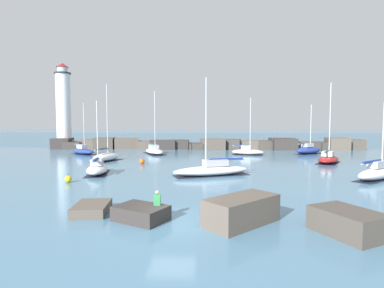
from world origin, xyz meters
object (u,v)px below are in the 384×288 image
object	(u,v)px
sailboat_moored_2	(212,170)
sailboat_moored_5	(154,151)
sailboat_moored_1	(328,159)
mooring_buoy_far_side	(68,179)
person_on_rocks	(157,203)
lighthouse	(64,110)
mooring_buoy_orange_near	(142,161)
sailboat_moored_4	(97,168)
sailboat_moored_6	(308,150)
sailboat_moored_7	(106,157)
sailboat_moored_8	(247,151)
sailboat_moored_0	(379,172)
sailboat_moored_3	(83,151)

from	to	relation	value
sailboat_moored_2	sailboat_moored_5	bearing A→B (deg)	114.71
sailboat_moored_1	mooring_buoy_far_side	distance (m)	32.24
sailboat_moored_5	person_on_rocks	bearing A→B (deg)	-79.44
lighthouse	mooring_buoy_orange_near	distance (m)	34.40
sailboat_moored_4	sailboat_moored_1	bearing A→B (deg)	20.35
sailboat_moored_4	mooring_buoy_far_side	xyz separation A→B (m)	(-0.92, -4.67, -0.28)
sailboat_moored_6	mooring_buoy_orange_near	world-z (taller)	sailboat_moored_6
sailboat_moored_6	sailboat_moored_4	bearing A→B (deg)	-142.06
sailboat_moored_7	sailboat_moored_8	world-z (taller)	sailboat_moored_7
sailboat_moored_7	mooring_buoy_orange_near	distance (m)	6.33
sailboat_moored_4	person_on_rocks	distance (m)	17.05
lighthouse	sailboat_moored_8	bearing A→B (deg)	-17.83
sailboat_moored_0	mooring_buoy_orange_near	bearing A→B (deg)	159.13
mooring_buoy_far_side	person_on_rocks	xyz separation A→B (m)	(9.73, -9.92, 0.58)
sailboat_moored_7	sailboat_moored_1	bearing A→B (deg)	-0.84
sailboat_moored_1	person_on_rocks	size ratio (longest dim) A/B	6.67
sailboat_moored_3	sailboat_moored_6	bearing A→B (deg)	4.25
lighthouse	sailboat_moored_7	bearing A→B (deg)	-52.62
sailboat_moored_7	mooring_buoy_far_side	world-z (taller)	sailboat_moored_7
sailboat_moored_1	mooring_buoy_orange_near	world-z (taller)	sailboat_moored_1
sailboat_moored_5	sailboat_moored_6	distance (m)	27.05
sailboat_moored_1	sailboat_moored_4	world-z (taller)	sailboat_moored_1
mooring_buoy_far_side	sailboat_moored_6	bearing A→B (deg)	42.33
sailboat_moored_4	sailboat_moored_5	distance (m)	21.26
lighthouse	sailboat_moored_1	xyz separation A→B (m)	(47.30, -22.51, -7.57)
sailboat_moored_6	mooring_buoy_far_side	bearing A→B (deg)	-137.67
sailboat_moored_2	sailboat_moored_6	size ratio (longest dim) A/B	1.14
sailboat_moored_0	sailboat_moored_1	size ratio (longest dim) A/B	0.68
sailboat_moored_2	sailboat_moored_8	bearing A→B (deg)	73.19
person_on_rocks	mooring_buoy_far_side	bearing A→B (deg)	134.46
sailboat_moored_4	person_on_rocks	world-z (taller)	sailboat_moored_4
sailboat_moored_5	mooring_buoy_orange_near	distance (m)	13.15
sailboat_moored_2	sailboat_moored_7	xyz separation A→B (m)	(-14.76, 10.91, 0.05)
sailboat_moored_2	sailboat_moored_6	distance (m)	28.65
sailboat_moored_3	mooring_buoy_far_side	bearing A→B (deg)	-69.65
mooring_buoy_orange_near	mooring_buoy_far_side	xyz separation A→B (m)	(-3.85, -12.69, -0.03)
sailboat_moored_0	person_on_rocks	size ratio (longest dim) A/B	4.51
lighthouse	sailboat_moored_7	size ratio (longest dim) A/B	1.68
sailboat_moored_0	sailboat_moored_7	world-z (taller)	sailboat_moored_7
sailboat_moored_5	mooring_buoy_far_side	world-z (taller)	sailboat_moored_5
sailboat_moored_4	sailboat_moored_8	bearing A→B (deg)	48.43
lighthouse	sailboat_moored_7	distance (m)	28.77
sailboat_moored_4	sailboat_moored_6	xyz separation A→B (m)	(29.16, 22.73, 0.12)
sailboat_moored_1	sailboat_moored_4	size ratio (longest dim) A/B	1.40
sailboat_moored_1	sailboat_moored_3	distance (m)	38.85
sailboat_moored_0	sailboat_moored_8	bearing A→B (deg)	113.36
sailboat_moored_2	sailboat_moored_8	xyz separation A→B (m)	(6.28, 20.78, 0.00)
sailboat_moored_1	mooring_buoy_orange_near	bearing A→B (deg)	-174.83
mooring_buoy_orange_near	sailboat_moored_3	bearing A→B (deg)	137.64
sailboat_moored_8	sailboat_moored_1	bearing A→B (deg)	-47.67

